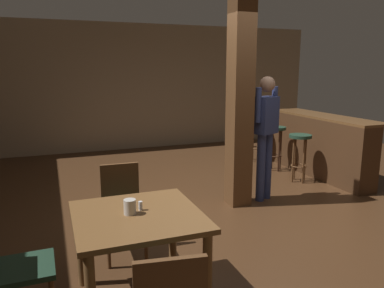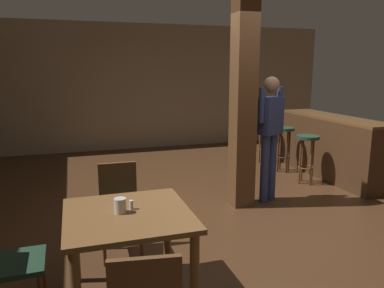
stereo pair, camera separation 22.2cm
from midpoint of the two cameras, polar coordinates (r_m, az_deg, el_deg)
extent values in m
plane|color=#422816|center=(4.88, 6.80, -10.60)|extent=(10.80, 10.80, 0.00)
cube|color=gray|center=(8.76, -6.86, 8.62)|extent=(8.00, 0.10, 2.80)
cube|color=brown|center=(4.93, 6.05, 6.46)|extent=(0.28, 0.28, 2.80)
cube|color=brown|center=(2.95, -10.47, -10.82)|extent=(0.95, 0.95, 0.04)
cylinder|color=brown|center=(3.54, -4.83, -13.23)|extent=(0.07, 0.07, 0.70)
cylinder|color=brown|center=(3.43, -18.46, -14.65)|extent=(0.07, 0.07, 0.70)
cylinder|color=brown|center=(2.85, -0.01, -19.69)|extent=(0.07, 0.07, 0.70)
cube|color=#1E3828|center=(3.05, -26.37, -16.67)|extent=(0.43, 0.43, 0.04)
cylinder|color=brown|center=(3.30, -22.60, -18.57)|extent=(0.04, 0.04, 0.43)
cube|color=#1E3828|center=(3.75, -12.07, -10.34)|extent=(0.43, 0.43, 0.04)
cube|color=brown|center=(3.85, -12.57, -6.20)|extent=(0.38, 0.05, 0.45)
cylinder|color=brown|center=(3.70, -8.80, -14.31)|extent=(0.04, 0.04, 0.43)
cylinder|color=brown|center=(3.67, -14.37, -14.82)|extent=(0.04, 0.04, 0.43)
cylinder|color=brown|center=(4.02, -9.72, -12.20)|extent=(0.04, 0.04, 0.43)
cylinder|color=brown|center=(3.98, -14.81, -12.64)|extent=(0.04, 0.04, 0.43)
cylinder|color=beige|center=(2.93, -11.63, -9.38)|extent=(0.09, 0.09, 0.12)
cylinder|color=silver|center=(2.99, -10.00, -9.28)|extent=(0.03, 0.03, 0.07)
cube|color=navy|center=(5.17, 10.03, 4.35)|extent=(0.39, 0.32, 0.50)
sphere|color=#997056|center=(5.13, 10.19, 8.94)|extent=(0.28, 0.28, 0.21)
cylinder|color=navy|center=(5.37, 10.25, -3.28)|extent=(0.16, 0.16, 0.95)
cylinder|color=navy|center=(5.24, 9.25, -3.61)|extent=(0.16, 0.16, 0.95)
cylinder|color=navy|center=(5.31, 11.30, 6.12)|extent=(0.11, 0.11, 0.46)
cylinder|color=navy|center=(5.00, 8.80, 5.87)|extent=(0.11, 0.11, 0.46)
cube|color=brown|center=(6.73, 18.71, 3.98)|extent=(0.56, 2.29, 0.04)
cube|color=#422816|center=(6.75, 17.77, -0.42)|extent=(0.36, 2.29, 1.00)
cylinder|color=#1E3828|center=(6.22, 15.22, 1.16)|extent=(0.36, 0.36, 0.05)
torus|color=brown|center=(6.32, 14.99, -3.22)|extent=(0.25, 0.25, 0.02)
cylinder|color=brown|center=(6.39, 14.43, -2.11)|extent=(0.03, 0.03, 0.73)
cylinder|color=brown|center=(6.20, 15.66, -2.57)|extent=(0.03, 0.03, 0.73)
cylinder|color=brown|center=(6.36, 15.89, -2.24)|extent=(0.03, 0.03, 0.73)
cylinder|color=brown|center=(6.23, 14.16, -2.44)|extent=(0.03, 0.03, 0.73)
cylinder|color=#1E3828|center=(6.83, 11.84, 2.38)|extent=(0.34, 0.34, 0.05)
torus|color=#382114|center=(6.93, 11.67, -1.73)|extent=(0.24, 0.24, 0.02)
cylinder|color=#382114|center=(6.99, 11.23, -0.72)|extent=(0.03, 0.03, 0.75)
cylinder|color=#382114|center=(6.81, 12.20, -1.08)|extent=(0.03, 0.03, 0.75)
cylinder|color=#382114|center=(6.96, 12.47, -0.83)|extent=(0.03, 0.03, 0.75)
cylinder|color=#382114|center=(6.85, 10.93, -0.97)|extent=(0.03, 0.03, 0.75)
cylinder|color=#1E3828|center=(7.45, 8.97, 3.15)|extent=(0.35, 0.35, 0.05)
torus|color=brown|center=(7.54, 8.85, -0.59)|extent=(0.25, 0.25, 0.02)
cylinder|color=brown|center=(7.61, 8.46, 0.33)|extent=(0.03, 0.03, 0.74)
cylinder|color=brown|center=(7.42, 9.30, 0.01)|extent=(0.03, 0.03, 0.74)
cylinder|color=brown|center=(7.57, 9.61, 0.23)|extent=(0.03, 0.03, 0.74)
cylinder|color=brown|center=(7.46, 8.12, 0.11)|extent=(0.03, 0.03, 0.74)
camera|label=1|loc=(0.11, -91.50, -0.31)|focal=35.00mm
camera|label=2|loc=(0.11, 88.50, 0.31)|focal=35.00mm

